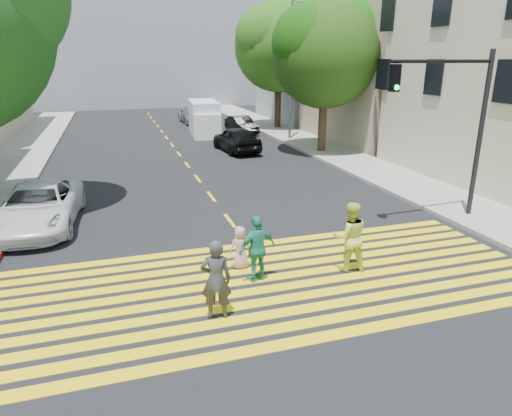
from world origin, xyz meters
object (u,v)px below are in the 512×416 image
tree_right_far (279,42)px  white_sedan (39,206)px  pedestrian_woman (350,237)px  silver_car (194,114)px  traffic_signal (458,114)px  pedestrian_child (240,247)px  dark_car_near (236,139)px  tree_right_near (327,48)px  pedestrian_man (216,280)px  pedestrian_extra (257,249)px  white_van (204,119)px  dark_car_parked (241,125)px

tree_right_far → white_sedan: size_ratio=1.89×
pedestrian_woman → white_sedan: (-8.10, 5.90, -0.22)m
white_sedan → silver_car: 25.30m
pedestrian_woman → traffic_signal: bearing=-141.2°
pedestrian_child → dark_car_near: dark_car_near is taller
tree_right_far → pedestrian_woman: 25.82m
dark_car_near → silver_car: 13.18m
tree_right_near → pedestrian_man: 19.18m
pedestrian_extra → dark_car_near: size_ratio=0.39×
pedestrian_man → traffic_signal: 9.86m
tree_right_far → traffic_signal: size_ratio=1.71×
tree_right_near → dark_car_near: size_ratio=1.95×
pedestrian_extra → traffic_signal: 8.23m
white_sedan → silver_car: silver_car is taller
pedestrian_man → dark_car_near: (5.15, 17.52, -0.14)m
silver_car → white_van: bearing=85.2°
dark_car_near → dark_car_parked: dark_car_near is taller
silver_car → white_van: (-0.36, -6.48, 0.39)m
white_sedan → pedestrian_man: bearing=-54.5°
tree_right_near → tree_right_far: size_ratio=0.90×
pedestrian_man → traffic_signal: (8.75, 3.65, 2.71)m
silver_car → white_van: white_van is taller
pedestrian_woman → pedestrian_child: size_ratio=1.61×
white_van → pedestrian_extra: bearing=-92.8°
tree_right_far → tree_right_near: bearing=-94.8°
traffic_signal → pedestrian_man: bearing=-159.3°
white_van → traffic_signal: (4.17, -20.56, 2.48)m
tree_right_far → white_sedan: 24.39m
dark_car_near → white_van: bearing=-91.2°
tree_right_near → traffic_signal: tree_right_near is taller
tree_right_far → white_sedan: bearing=-129.3°
pedestrian_man → tree_right_far: bearing=-100.4°
tree_right_near → dark_car_parked: tree_right_near is taller
pedestrian_extra → traffic_signal: traffic_signal is taller
tree_right_far → dark_car_parked: (-3.43, -1.51, -5.82)m
pedestrian_extra → dark_car_parked: size_ratio=0.45×
pedestrian_woman → silver_car: size_ratio=0.36×
traffic_signal → dark_car_parked: bearing=92.2°
silver_car → dark_car_parked: silver_car is taller
pedestrian_extra → silver_car: size_ratio=0.34×
dark_car_near → dark_car_parked: 6.82m
tree_right_near → silver_car: (-4.92, 15.00, -5.08)m
tree_right_far → dark_car_near: tree_right_far is taller
dark_car_near → traffic_signal: size_ratio=0.79×
pedestrian_woman → dark_car_near: 16.33m
tree_right_far → white_sedan: tree_right_far is taller
pedestrian_woman → white_van: 22.99m
pedestrian_woman → pedestrian_extra: bearing=10.2°
pedestrian_woman → dark_car_near: bearing=-81.9°
pedestrian_child → pedestrian_extra: 0.91m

